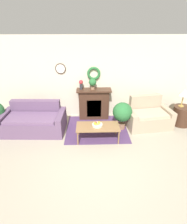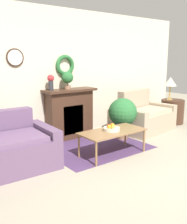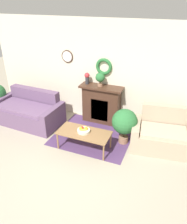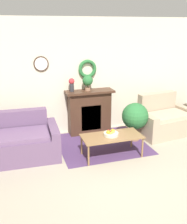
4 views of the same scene
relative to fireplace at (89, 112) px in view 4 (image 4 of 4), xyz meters
The scene contains 11 objects.
ground_plane 2.63m from the fireplace, 88.54° to the right, with size 16.00×16.00×0.00m, color #9E937F.
floor_rug 0.91m from the fireplace, 84.62° to the right, with size 1.90×1.67×0.01m.
wall_back 0.85m from the fireplace, 73.24° to the left, with size 6.80×0.15×2.70m.
fireplace is the anchor object (origin of this frame).
couch_left 2.02m from the fireplace, 157.49° to the right, with size 1.90×1.04×0.87m.
loveseat_right 1.82m from the fireplace, 18.58° to the right, with size 1.48×1.05×0.94m.
coffee_table 1.32m from the fireplace, 86.97° to the right, with size 1.20×0.57×0.44m.
fruit_bowl 1.30m from the fireplace, 87.78° to the right, with size 0.29×0.29×0.12m.
vase_on_mantel_left 0.82m from the fireplace, behind, with size 0.14×0.14×0.31m.
potted_plant_on_mantel 0.75m from the fireplace, 160.90° to the right, with size 0.24×0.24×0.36m.
potted_plant_floor_by_loveseat 1.13m from the fireplace, 41.29° to the right, with size 0.60×0.60×0.88m.
Camera 4 is at (-1.80, -3.16, 2.50)m, focal length 42.00 mm.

